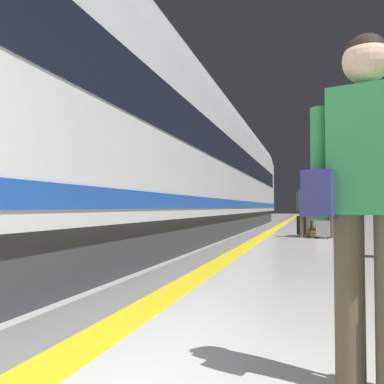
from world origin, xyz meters
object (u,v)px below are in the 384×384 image
Objects in this scene: high_speed_train at (166,147)px; suitcase_far at (304,225)px; passenger_far at (314,205)px; traveller_foreground at (364,185)px; passenger_near at (305,205)px; suitcase_mid at (323,227)px; duffel_bag_near at (316,233)px; passenger_mid at (334,207)px.

high_speed_train reaches higher than suitcase_far.
passenger_far is 0.75m from suitcase_far.
traveller_foreground is 1.04× the size of passenger_near.
passenger_far is at bearing 104.66° from suitcase_mid.
high_speed_train is at bearing -144.42° from passenger_near.
duffel_bag_near is at bearing -24.72° from passenger_near.
suitcase_mid is 0.38× the size of passenger_far.
traveller_foreground reaches higher than passenger_near.
high_speed_train is 5.08m from duffel_bag_near.
suitcase_far is (3.47, 2.91, -2.16)m from high_speed_train.
suitcase_mid is 0.80m from suitcase_far.
suitcase_far is (-0.04, 0.40, -0.63)m from passenger_near.
high_speed_train is 9.20m from traveller_foreground.
duffel_bag_near is 0.95m from passenger_mid.
high_speed_train reaches higher than traveller_foreground.
suitcase_mid is (0.50, -0.19, -0.63)m from passenger_near.
passenger_near is 0.90m from duffel_bag_near.
traveller_foreground reaches higher than suitcase_mid.
duffel_bag_near is at bearing 167.05° from suitcase_mid.
suitcase_mid is (-0.32, -0.28, -0.58)m from passenger_mid.
passenger_far is at bearing 37.08° from suitcase_far.
high_speed_train is 21.98× the size of passenger_mid.
passenger_near is 2.63× the size of suitcase_far.
suitcase_mid is (0.18, -0.04, 0.19)m from duffel_bag_near.
suitcase_mid is at bearing 30.07° from high_speed_train.
high_speed_train is 55.66× the size of suitcase_mid.
suitcase_far is (-0.36, 0.55, 0.19)m from duffel_bag_near.
passenger_mid is 2.53× the size of suitcase_mid.
duffel_bag_near is 0.27m from suitcase_mid.
passenger_near is (3.51, 2.51, -1.53)m from high_speed_train.
duffel_bag_near is at bearing -154.83° from passenger_mid.
passenger_far is (3.79, 3.16, -1.53)m from high_speed_train.
passenger_mid is at bearing 30.97° from high_speed_train.
passenger_near reaches higher than duffel_bag_near.
passenger_mid is at bearing 25.17° from duffel_bag_near.
traveller_foreground is 2.78× the size of suitcase_mid.
passenger_mid is 1.08m from suitcase_far.
passenger_far reaches higher than suitcase_mid.
passenger_far is at bearing 39.77° from high_speed_train.
traveller_foreground is 1.06× the size of passenger_far.
suitcase_mid is 1.07m from passenger_far.
passenger_mid is 0.72m from suitcase_mid.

